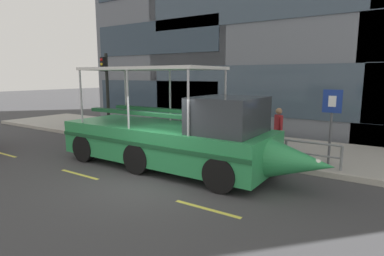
{
  "coord_description": "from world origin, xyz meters",
  "views": [
    {
      "loc": [
        6.04,
        -7.17,
        3.16
      ],
      "look_at": [
        -0.11,
        2.07,
        1.3
      ],
      "focal_mm": 29.48,
      "sensor_mm": 36.0,
      "label": 1
    }
  ],
  "objects": [
    {
      "name": "duck_tour_boat",
      "position": [
        -0.17,
        1.22,
        1.09
      ],
      "size": [
        9.51,
        2.61,
        3.44
      ],
      "color": "#2D9351",
      "rests_on": "ground_plane"
    },
    {
      "name": "traffic_light_pole",
      "position": [
        -6.76,
        4.04,
        2.66
      ],
      "size": [
        0.24,
        0.46,
        4.09
      ],
      "color": "black",
      "rests_on": "sidewalk"
    },
    {
      "name": "sidewalk",
      "position": [
        0.0,
        5.6,
        0.09
      ],
      "size": [
        32.0,
        4.8,
        0.18
      ],
      "primitive_type": "cube",
      "color": "#A8A59E",
      "rests_on": "ground_plane"
    },
    {
      "name": "lane_centreline",
      "position": [
        -0.0,
        -1.05,
        0.0
      ],
      "size": [
        25.8,
        0.12,
        0.01
      ],
      "color": "#DBD64C",
      "rests_on": "ground_plane"
    },
    {
      "name": "ground_plane",
      "position": [
        0.0,
        0.0,
        0.0
      ],
      "size": [
        120.0,
        120.0,
        0.0
      ],
      "primitive_type": "plane",
      "color": "#3D3D3F"
    },
    {
      "name": "curb_guardrail",
      "position": [
        -0.67,
        3.45,
        0.73
      ],
      "size": [
        10.7,
        0.09,
        0.82
      ],
      "color": "gray",
      "rests_on": "sidewalk"
    },
    {
      "name": "pedestrian_near_bow",
      "position": [
        2.25,
        4.41,
        1.25
      ],
      "size": [
        0.38,
        0.39,
        1.77
      ],
      "color": "#1E2338",
      "rests_on": "sidewalk"
    },
    {
      "name": "parking_sign",
      "position": [
        4.16,
        4.0,
        1.89
      ],
      "size": [
        0.6,
        0.12,
        2.52
      ],
      "color": "#4C4F54",
      "rests_on": "sidewalk"
    },
    {
      "name": "curb_edge",
      "position": [
        0.0,
        3.11,
        0.09
      ],
      "size": [
        32.0,
        0.18,
        0.18
      ],
      "primitive_type": "cube",
      "color": "#B2ADA3",
      "rests_on": "ground_plane"
    }
  ]
}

